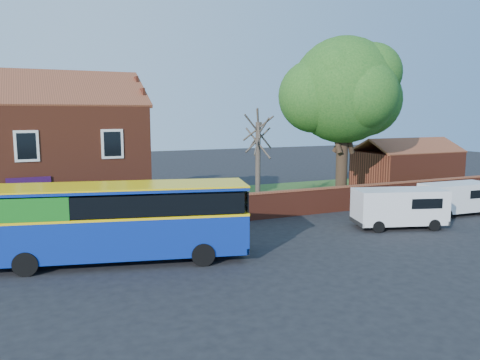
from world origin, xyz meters
name	(u,v)px	position (x,y,z in m)	size (l,w,h in m)	color
ground	(221,266)	(0.00, 0.00, 0.00)	(120.00, 120.00, 0.00)	black
pavement	(33,248)	(-7.00, 5.75, 0.06)	(18.00, 3.50, 0.12)	gray
kerb	(33,258)	(-7.00, 4.00, 0.07)	(18.00, 0.15, 0.14)	slate
grass_strip	(316,194)	(13.00, 13.00, 0.02)	(26.00, 12.00, 0.04)	#426B28
shop_building	(28,163)	(-7.02, 11.50, 3.41)	(12.30, 8.13, 10.50)	maroon
boundary_wall	(367,196)	(13.00, 7.00, 0.81)	(22.00, 0.38, 1.60)	maroon
outbuilding	(406,168)	(22.00, 13.00, 1.61)	(8.20, 5.06, 4.17)	maroon
bus	(110,219)	(-4.00, 2.39, 1.83)	(10.93, 5.12, 3.23)	#0E2C9A
van_near	(400,206)	(11.18, 2.06, 1.18)	(5.16, 3.25, 2.11)	white
van_far	(456,197)	(16.68, 3.22, 1.09)	(4.53, 2.03, 1.96)	white
large_tree	(343,94)	(13.74, 10.89, 7.55)	(9.45, 7.48, 11.53)	black
bare_tree	(258,162)	(6.18, 9.24, 3.15)	(2.30, 2.75, 6.15)	#4C4238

